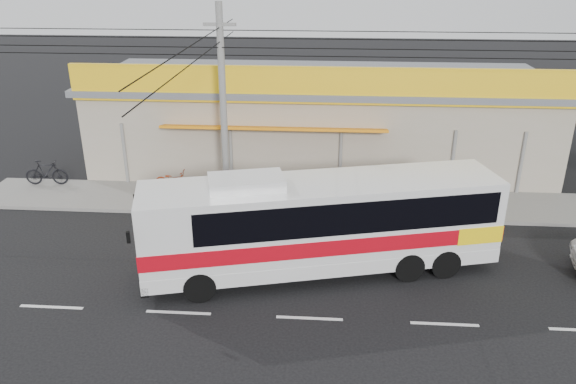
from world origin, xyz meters
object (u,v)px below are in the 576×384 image
at_px(coach_bus, 327,219).
at_px(utility_pole, 220,41).
at_px(motorbike_dark, 46,173).
at_px(motorbike_red, 173,180).

xyz_separation_m(coach_bus, utility_pole, (-4.29, 5.06, 5.03)).
bearing_deg(utility_pole, motorbike_dark, 170.16).
bearing_deg(motorbike_red, utility_pole, -111.68).
height_order(coach_bus, utility_pole, utility_pole).
distance_m(coach_bus, motorbike_dark, 14.66).
bearing_deg(coach_bus, motorbike_red, 123.16).
bearing_deg(motorbike_dark, motorbike_red, -96.07).
relative_size(motorbike_dark, utility_pole, 0.06).
distance_m(coach_bus, motorbike_red, 9.61).
bearing_deg(motorbike_dark, utility_pole, -104.53).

